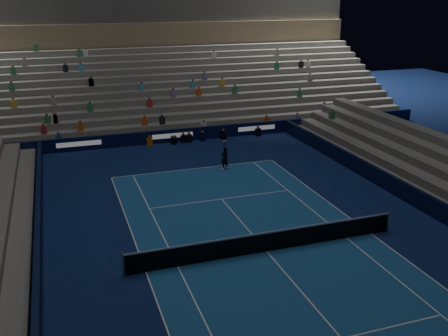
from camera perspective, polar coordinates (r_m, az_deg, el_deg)
ground at (r=23.18m, az=4.83°, el=-9.36°), size 90.00×90.00×0.00m
court_surface at (r=23.18m, az=4.83°, el=-9.35°), size 10.97×23.77×0.01m
sponsor_barrier_far at (r=39.44m, az=-5.85°, el=3.64°), size 44.00×0.25×1.00m
sponsor_barrier_east at (r=27.96m, az=23.50°, el=-4.65°), size 0.25×37.00×1.00m
sponsor_barrier_west at (r=21.42m, az=-20.25°, el=-11.66°), size 0.25×37.00×1.00m
grandstand_main at (r=47.83m, az=-8.58°, el=9.83°), size 44.00×15.20×11.20m
tennis_net at (r=22.94m, az=4.87°, el=-8.25°), size 12.90×0.10×1.10m
tennis_player at (r=33.04m, az=0.08°, el=1.14°), size 0.65×0.52×1.56m
broadcast_camera at (r=39.01m, az=-5.68°, el=3.17°), size 0.50×0.91×0.57m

